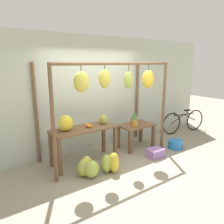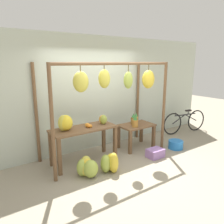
% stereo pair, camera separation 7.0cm
% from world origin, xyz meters
% --- Properties ---
extents(ground_plane, '(20.00, 20.00, 0.00)m').
position_xyz_m(ground_plane, '(0.00, 0.00, 0.00)').
color(ground_plane, gray).
extents(shop_wall_back, '(8.00, 0.08, 2.80)m').
position_xyz_m(shop_wall_back, '(0.00, 1.43, 1.40)').
color(shop_wall_back, '#B7C1B2').
rests_on(shop_wall_back, ground_plane).
extents(stall_awning, '(2.92, 1.15, 2.17)m').
position_xyz_m(stall_awning, '(-0.00, 0.50, 1.63)').
color(stall_awning, brown).
rests_on(stall_awning, ground_plane).
extents(display_table_main, '(1.42, 0.58, 0.80)m').
position_xyz_m(display_table_main, '(-0.62, 0.75, 0.65)').
color(display_table_main, brown).
rests_on(display_table_main, ground_plane).
extents(display_table_side, '(0.88, 0.57, 0.62)m').
position_xyz_m(display_table_side, '(0.89, 0.76, 0.49)').
color(display_table_side, brown).
rests_on(display_table_side, ground_plane).
extents(banana_pile_on_table, '(0.36, 0.34, 0.33)m').
position_xyz_m(banana_pile_on_table, '(-1.02, 0.78, 0.96)').
color(banana_pile_on_table, yellow).
rests_on(banana_pile_on_table, display_table_main).
extents(orange_pile, '(0.13, 0.16, 0.09)m').
position_xyz_m(orange_pile, '(-0.52, 0.70, 0.84)').
color(orange_pile, orange).
rests_on(orange_pile, display_table_main).
extents(pineapple_cluster, '(0.36, 0.37, 0.30)m').
position_xyz_m(pineapple_cluster, '(0.81, 0.74, 0.74)').
color(pineapple_cluster, '#A3702D').
rests_on(pineapple_cluster, display_table_side).
extents(banana_pile_ground_left, '(0.41, 0.48, 0.39)m').
position_xyz_m(banana_pile_ground_left, '(-0.86, 0.19, 0.18)').
color(banana_pile_ground_left, gold).
rests_on(banana_pile_ground_left, ground_plane).
extents(banana_pile_ground_right, '(0.42, 0.48, 0.43)m').
position_xyz_m(banana_pile_ground_right, '(-0.39, 0.09, 0.18)').
color(banana_pile_ground_right, yellow).
rests_on(banana_pile_ground_right, ground_plane).
extents(fruit_crate_white, '(0.38, 0.28, 0.20)m').
position_xyz_m(fruit_crate_white, '(0.87, 0.04, 0.10)').
color(fruit_crate_white, '#9970B7').
rests_on(fruit_crate_white, ground_plane).
extents(blue_bucket, '(0.37, 0.37, 0.21)m').
position_xyz_m(blue_bucket, '(1.68, 0.12, 0.10)').
color(blue_bucket, blue).
rests_on(blue_bucket, ground_plane).
extents(parked_bicycle, '(1.62, 0.30, 0.72)m').
position_xyz_m(parked_bicycle, '(2.94, 0.83, 0.35)').
color(parked_bicycle, black).
rests_on(parked_bicycle, ground_plane).
extents(papaya_pile, '(0.21, 0.25, 0.22)m').
position_xyz_m(papaya_pile, '(-0.12, 0.76, 0.90)').
color(papaya_pile, gold).
rests_on(papaya_pile, display_table_main).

